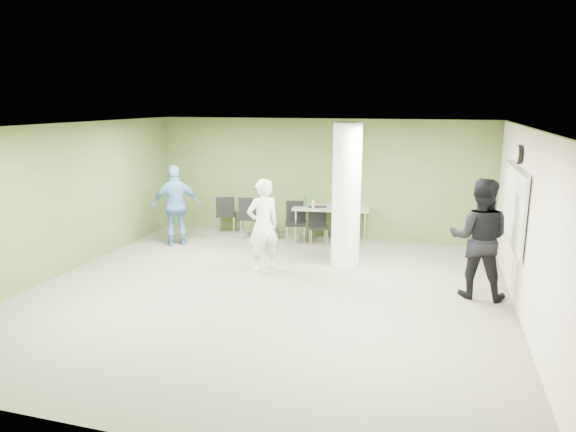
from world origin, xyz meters
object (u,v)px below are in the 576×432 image
(woman_white, at_px, (263,225))
(man_blue, at_px, (176,206))
(folding_table, at_px, (330,209))
(man_black, at_px, (479,239))
(chair_back_left, at_px, (226,212))

(woman_white, xyz_separation_m, man_blue, (-2.44, 1.15, 0.02))
(folding_table, height_order, man_black, man_black)
(folding_table, relative_size, man_blue, 0.99)
(man_black, relative_size, man_blue, 1.09)
(chair_back_left, bearing_deg, man_black, 135.53)
(folding_table, height_order, woman_white, woman_white)
(folding_table, xyz_separation_m, man_blue, (-3.25, -1.25, 0.14))
(folding_table, distance_m, man_blue, 3.49)
(folding_table, relative_size, man_black, 0.91)
(folding_table, bearing_deg, woman_white, -115.76)
(man_black, bearing_deg, folding_table, -35.62)
(chair_back_left, distance_m, man_black, 6.28)
(woman_white, relative_size, man_black, 0.89)
(chair_back_left, height_order, man_blue, man_blue)
(man_black, bearing_deg, woman_white, 1.73)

